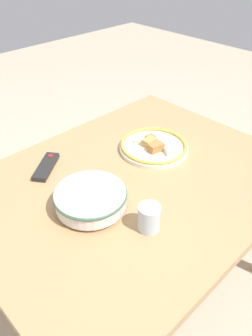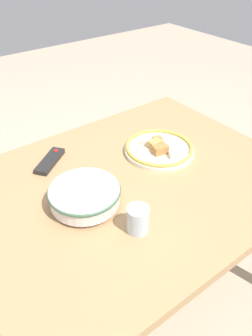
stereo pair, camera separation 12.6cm
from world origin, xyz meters
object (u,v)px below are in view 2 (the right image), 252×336
at_px(drinking_glass, 138,219).
at_px(food_plate, 159,148).
at_px(noodle_bowl, 85,195).
at_px(tv_remote, 50,161).

bearing_deg(drinking_glass, food_plate, 39.80).
distance_m(noodle_bowl, drinking_glass, 0.22).
bearing_deg(noodle_bowl, food_plate, 12.09).
distance_m(noodle_bowl, tv_remote, 0.30).
relative_size(tv_remote, drinking_glass, 1.88).
height_order(noodle_bowl, food_plate, noodle_bowl).
bearing_deg(tv_remote, drinking_glass, -30.60).
distance_m(noodle_bowl, food_plate, 0.44).
distance_m(food_plate, drinking_glass, 0.46).
xyz_separation_m(noodle_bowl, food_plate, (0.43, 0.09, -0.02)).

